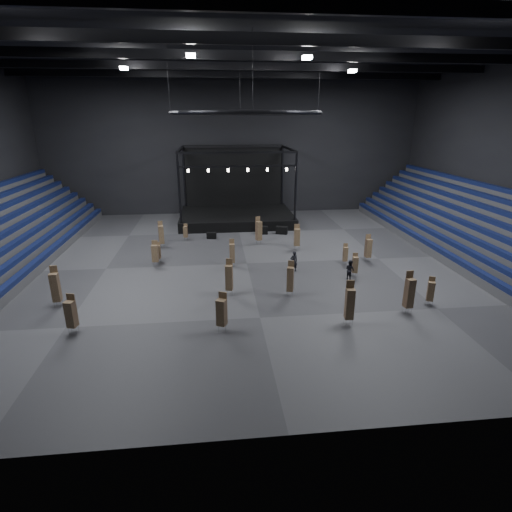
{
  "coord_description": "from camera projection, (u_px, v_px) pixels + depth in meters",
  "views": [
    {
      "loc": [
        -2.8,
        -34.16,
        12.7
      ],
      "look_at": [
        0.64,
        -2.0,
        1.4
      ],
      "focal_mm": 28.0,
      "sensor_mm": 36.0,
      "label": 1
    }
  ],
  "objects": [
    {
      "name": "chair_stack_1",
      "position": [
        222.0,
        312.0,
        24.58
      ],
      "size": [
        0.73,
        0.73,
        2.59
      ],
      "rotation": [
        0.0,
        0.0,
        -0.43
      ],
      "color": "silver",
      "rests_on": "floor"
    },
    {
      "name": "chair_stack_4",
      "position": [
        297.0,
        237.0,
        39.87
      ],
      "size": [
        0.58,
        0.58,
        2.63
      ],
      "rotation": [
        0.0,
        0.0,
        -0.06
      ],
      "color": "silver",
      "rests_on": "floor"
    },
    {
      "name": "man_center",
      "position": [
        294.0,
        261.0,
        34.39
      ],
      "size": [
        0.76,
        0.59,
        1.84
      ],
      "primitive_type": "imported",
      "rotation": [
        0.0,
        0.0,
        3.39
      ],
      "color": "black",
      "rests_on": "floor"
    },
    {
      "name": "floodlights",
      "position": [
        250.0,
        57.0,
        27.31
      ],
      "size": [
        28.6,
        16.6,
        0.25
      ],
      "color": "white",
      "rests_on": "roof_girders"
    },
    {
      "name": "ceiling",
      "position": [
        245.0,
        44.0,
        30.6
      ],
      "size": [
        50.0,
        42.0,
        0.2
      ],
      "primitive_type": "cube",
      "color": "black",
      "rests_on": "wall_back"
    },
    {
      "name": "crew_member",
      "position": [
        350.0,
        270.0,
        32.74
      ],
      "size": [
        0.89,
        0.99,
        1.66
      ],
      "primitive_type": "imported",
      "rotation": [
        0.0,
        0.0,
        1.98
      ],
      "color": "black",
      "rests_on": "floor"
    },
    {
      "name": "chair_stack_3",
      "position": [
        259.0,
        230.0,
        41.65
      ],
      "size": [
        0.7,
        0.7,
        2.94
      ],
      "rotation": [
        0.0,
        0.0,
        0.37
      ],
      "color": "silver",
      "rests_on": "floor"
    },
    {
      "name": "roof_girders",
      "position": [
        245.0,
        55.0,
        30.86
      ],
      "size": [
        49.0,
        30.35,
        0.7
      ],
      "color": "black",
      "rests_on": "ceiling"
    },
    {
      "name": "chair_stack_10",
      "position": [
        345.0,
        254.0,
        35.99
      ],
      "size": [
        0.46,
        0.46,
        1.97
      ],
      "rotation": [
        0.0,
        0.0,
        -0.13
      ],
      "color": "silver",
      "rests_on": "floor"
    },
    {
      "name": "flight_case_right",
      "position": [
        282.0,
        230.0,
        45.68
      ],
      "size": [
        1.45,
        1.06,
        0.87
      ],
      "primitive_type": "cube",
      "rotation": [
        0.0,
        0.0,
        -0.35
      ],
      "color": "black",
      "rests_on": "floor"
    },
    {
      "name": "wall_front",
      "position": [
        296.0,
        230.0,
        13.86
      ],
      "size": [
        50.0,
        0.2,
        18.0
      ],
      "primitive_type": "cube",
      "color": "black",
      "rests_on": "ground"
    },
    {
      "name": "flight_case_mid",
      "position": [
        262.0,
        230.0,
        45.65
      ],
      "size": [
        1.4,
        0.82,
        0.89
      ],
      "primitive_type": "cube",
      "rotation": [
        0.0,
        0.0,
        -0.12
      ],
      "color": "black",
      "rests_on": "floor"
    },
    {
      "name": "chair_stack_16",
      "position": [
        155.0,
        253.0,
        35.52
      ],
      "size": [
        0.57,
        0.57,
        2.36
      ],
      "rotation": [
        0.0,
        0.0,
        -0.04
      ],
      "color": "silver",
      "rests_on": "floor"
    },
    {
      "name": "chair_stack_9",
      "position": [
        229.0,
        277.0,
        29.68
      ],
      "size": [
        0.61,
        0.61,
        2.83
      ],
      "rotation": [
        0.0,
        0.0,
        -0.22
      ],
      "color": "silver",
      "rests_on": "floor"
    },
    {
      "name": "flight_case_left",
      "position": [
        212.0,
        235.0,
        43.94
      ],
      "size": [
        1.1,
        0.67,
        0.69
      ],
      "primitive_type": "cube",
      "rotation": [
        0.0,
        0.0,
        -0.16
      ],
      "color": "black",
      "rests_on": "floor"
    },
    {
      "name": "chair_stack_0",
      "position": [
        55.0,
        286.0,
        27.79
      ],
      "size": [
        0.55,
        0.55,
        3.01
      ],
      "rotation": [
        0.0,
        0.0,
        0.04
      ],
      "color": "silver",
      "rests_on": "floor"
    },
    {
      "name": "chair_stack_13",
      "position": [
        71.0,
        313.0,
        24.39
      ],
      "size": [
        0.65,
        0.65,
        2.57
      ],
      "rotation": [
        0.0,
        0.0,
        -0.24
      ],
      "color": "silver",
      "rests_on": "floor"
    },
    {
      "name": "chair_stack_8",
      "position": [
        290.0,
        278.0,
        29.56
      ],
      "size": [
        0.6,
        0.6,
        2.73
      ],
      "rotation": [
        0.0,
        0.0,
        -0.33
      ],
      "color": "silver",
      "rests_on": "floor"
    },
    {
      "name": "chair_stack_2",
      "position": [
        161.0,
        234.0,
        40.62
      ],
      "size": [
        0.6,
        0.6,
        2.74
      ],
      "rotation": [
        0.0,
        0.0,
        0.23
      ],
      "color": "silver",
      "rests_on": "floor"
    },
    {
      "name": "chair_stack_7",
      "position": [
        368.0,
        248.0,
        36.69
      ],
      "size": [
        0.54,
        0.54,
        2.57
      ],
      "rotation": [
        0.0,
        0.0,
        0.07
      ],
      "color": "silver",
      "rests_on": "floor"
    },
    {
      "name": "chair_stack_12",
      "position": [
        232.0,
        253.0,
        35.44
      ],
      "size": [
        0.46,
        0.46,
        2.52
      ],
      "rotation": [
        0.0,
        0.0,
        -0.01
      ],
      "color": "silver",
      "rests_on": "floor"
    },
    {
      "name": "floor",
      "position": [
        247.0,
        263.0,
        36.54
      ],
      "size": [
        50.0,
        50.0,
        0.0
      ],
      "primitive_type": "plane",
      "color": "#424144",
      "rests_on": "ground"
    },
    {
      "name": "chair_stack_17",
      "position": [
        350.0,
        303.0,
        25.34
      ],
      "size": [
        0.58,
        0.58,
        3.0
      ],
      "rotation": [
        0.0,
        0.0,
        -0.09
      ],
      "color": "silver",
      "rests_on": "floor"
    },
    {
      "name": "wall_back",
      "position": [
        233.0,
        146.0,
        53.28
      ],
      "size": [
        50.0,
        0.2,
        18.0
      ],
      "primitive_type": "cube",
      "color": "black",
      "rests_on": "ground"
    },
    {
      "name": "truss_ring",
      "position": [
        246.0,
        113.0,
        32.25
      ],
      "size": [
        12.3,
        12.3,
        5.15
      ],
      "color": "black",
      "rests_on": "ceiling"
    },
    {
      "name": "chair_stack_14",
      "position": [
        185.0,
        232.0,
        43.14
      ],
      "size": [
        0.49,
        0.49,
        1.82
      ],
      "rotation": [
        0.0,
        0.0,
        -0.19
      ],
      "color": "silver",
      "rests_on": "floor"
    },
    {
      "name": "chair_stack_5",
      "position": [
        431.0,
        291.0,
        28.13
      ],
      "size": [
        0.59,
        0.59,
        2.12
      ],
      "rotation": [
        0.0,
        0.0,
        -0.4
      ],
      "color": "silver",
      "rests_on": "floor"
    },
    {
      "name": "stage",
      "position": [
        236.0,
        209.0,
        51.3
      ],
      "size": [
        14.0,
        10.0,
        9.2
      ],
      "color": "black",
      "rests_on": "floor"
    },
    {
      "name": "chair_stack_15",
      "position": [
        355.0,
        264.0,
        33.25
      ],
      "size": [
        0.49,
        0.49,
        2.04
      ],
      "rotation": [
        0.0,
        0.0,
        -0.14
      ],
      "color": "silver",
      "rests_on": "floor"
    },
    {
      "name": "chair_stack_6",
      "position": [
        409.0,
        292.0,
        26.89
      ],
      "size": [
        0.58,
        0.58,
        3.01
      ],
      "rotation": [
        0.0,
        0.0,
        0.11
      ],
      "color": "silver",
      "rests_on": "floor"
    },
    {
      "name": "chair_stack_11",
      "position": [
        158.0,
        251.0,
        36.6
      ],
      "size": [
        0.46,
        0.46,
        1.89
      ],
      "rotation": [
        0.0,
        0.0,
        -0.03
      ],
      "color": "silver",
      "rests_on": "floor"
    },
    {
      "name": "bleachers_right",
      "position": [
        484.0,
        238.0,
        38.27
      ],
      "size": [
        7.2,
        40.0,
        6.4
      ],
      "color": "#48484A",
      "rests_on": "floor"
    }
  ]
}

